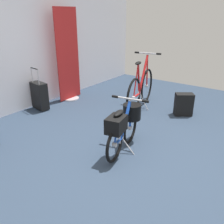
% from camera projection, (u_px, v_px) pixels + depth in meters
% --- Properties ---
extents(ground_plane, '(7.60, 7.60, 0.00)m').
position_uv_depth(ground_plane, '(133.00, 157.00, 3.20)').
color(ground_plane, '#2D3D51').
extents(back_wall, '(7.60, 0.10, 3.03)m').
position_uv_depth(back_wall, '(1.00, 29.00, 4.07)').
color(back_wall, silver).
rests_on(back_wall, ground_plane).
extents(floor_banner_stand, '(0.60, 0.36, 1.88)m').
position_uv_depth(floor_banner_stand, '(68.00, 60.00, 5.01)').
color(floor_banner_stand, '#B7B7BC').
rests_on(floor_banner_stand, ground_plane).
extents(folding_bike_foreground, '(0.99, 0.53, 0.71)m').
position_uv_depth(folding_bike_foreground, '(124.00, 124.00, 3.23)').
color(folding_bike_foreground, black).
rests_on(folding_bike_foreground, ground_plane).
extents(display_bike_left, '(1.51, 0.53, 1.06)m').
position_uv_depth(display_bike_left, '(141.00, 89.00, 4.65)').
color(display_bike_left, black).
rests_on(display_bike_left, ground_plane).
extents(rolling_suitcase, '(0.22, 0.38, 0.83)m').
position_uv_depth(rolling_suitcase, '(40.00, 96.00, 4.66)').
color(rolling_suitcase, black).
rests_on(rolling_suitcase, ground_plane).
extents(handbag_on_floor, '(0.34, 0.37, 0.41)m').
position_uv_depth(handbag_on_floor, '(184.00, 104.00, 4.43)').
color(handbag_on_floor, black).
rests_on(handbag_on_floor, ground_plane).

